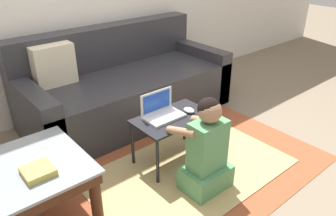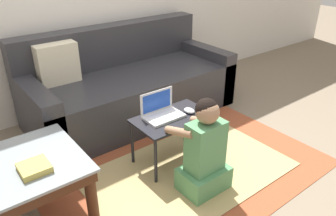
{
  "view_description": "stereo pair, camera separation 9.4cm",
  "coord_description": "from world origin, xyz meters",
  "px_view_note": "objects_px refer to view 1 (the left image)",
  "views": [
    {
      "loc": [
        -1.45,
        -1.57,
        1.6
      ],
      "look_at": [
        0.01,
        0.16,
        0.46
      ],
      "focal_mm": 35.0,
      "sensor_mm": 36.0,
      "label": 1
    },
    {
      "loc": [
        -1.38,
        -1.63,
        1.6
      ],
      "look_at": [
        0.01,
        0.16,
        0.46
      ],
      "focal_mm": 35.0,
      "sensor_mm": 36.0,
      "label": 2
    }
  ],
  "objects_px": {
    "laptop": "(162,113)",
    "computer_mouse": "(189,110)",
    "couch": "(125,87)",
    "coffee_table": "(7,184)",
    "book_on_table": "(38,171)",
    "person_seated": "(207,151)",
    "laptop_desk": "(173,122)"
  },
  "relations": [
    {
      "from": "couch",
      "to": "book_on_table",
      "type": "relative_size",
      "value": 12.27
    },
    {
      "from": "couch",
      "to": "coffee_table",
      "type": "distance_m",
      "value": 1.64
    },
    {
      "from": "coffee_table",
      "to": "person_seated",
      "type": "distance_m",
      "value": 1.26
    },
    {
      "from": "laptop",
      "to": "computer_mouse",
      "type": "xyz_separation_m",
      "value": [
        0.21,
        -0.07,
        -0.02
      ]
    },
    {
      "from": "laptop_desk",
      "to": "book_on_table",
      "type": "bearing_deg",
      "value": -175.63
    },
    {
      "from": "laptop",
      "to": "book_on_table",
      "type": "xyz_separation_m",
      "value": [
        -1.01,
        -0.13,
        0.03
      ]
    },
    {
      "from": "laptop_desk",
      "to": "computer_mouse",
      "type": "xyz_separation_m",
      "value": [
        0.15,
        -0.02,
        0.07
      ]
    },
    {
      "from": "coffee_table",
      "to": "laptop_desk",
      "type": "bearing_deg",
      "value": -1.7
    },
    {
      "from": "person_seated",
      "to": "book_on_table",
      "type": "height_order",
      "value": "person_seated"
    },
    {
      "from": "laptop",
      "to": "person_seated",
      "type": "xyz_separation_m",
      "value": [
        0.02,
        -0.46,
        -0.12
      ]
    },
    {
      "from": "couch",
      "to": "laptop",
      "type": "xyz_separation_m",
      "value": [
        -0.22,
        -0.87,
        0.13
      ]
    },
    {
      "from": "coffee_table",
      "to": "laptop_desk",
      "type": "distance_m",
      "value": 1.22
    },
    {
      "from": "coffee_table",
      "to": "laptop",
      "type": "bearing_deg",
      "value": 0.8
    },
    {
      "from": "book_on_table",
      "to": "couch",
      "type": "bearing_deg",
      "value": 39.11
    },
    {
      "from": "person_seated",
      "to": "coffee_table",
      "type": "bearing_deg",
      "value": 159.2
    },
    {
      "from": "laptop",
      "to": "book_on_table",
      "type": "height_order",
      "value": "laptop"
    },
    {
      "from": "coffee_table",
      "to": "person_seated",
      "type": "relative_size",
      "value": 1.26
    },
    {
      "from": "coffee_table",
      "to": "laptop",
      "type": "distance_m",
      "value": 1.16
    },
    {
      "from": "computer_mouse",
      "to": "coffee_table",
      "type": "bearing_deg",
      "value": 177.54
    },
    {
      "from": "coffee_table",
      "to": "person_seated",
      "type": "xyz_separation_m",
      "value": [
        1.17,
        -0.45,
        -0.06
      ]
    },
    {
      "from": "laptop",
      "to": "person_seated",
      "type": "distance_m",
      "value": 0.48
    },
    {
      "from": "laptop_desk",
      "to": "person_seated",
      "type": "xyz_separation_m",
      "value": [
        -0.05,
        -0.41,
        -0.03
      ]
    },
    {
      "from": "computer_mouse",
      "to": "book_on_table",
      "type": "xyz_separation_m",
      "value": [
        -1.22,
        -0.06,
        0.05
      ]
    },
    {
      "from": "person_seated",
      "to": "book_on_table",
      "type": "xyz_separation_m",
      "value": [
        -1.02,
        0.33,
        0.15
      ]
    },
    {
      "from": "couch",
      "to": "coffee_table",
      "type": "height_order",
      "value": "couch"
    },
    {
      "from": "book_on_table",
      "to": "laptop",
      "type": "bearing_deg",
      "value": 7.58
    },
    {
      "from": "person_seated",
      "to": "laptop",
      "type": "bearing_deg",
      "value": 92.1
    },
    {
      "from": "couch",
      "to": "computer_mouse",
      "type": "relative_size",
      "value": 20.45
    },
    {
      "from": "laptop",
      "to": "computer_mouse",
      "type": "distance_m",
      "value": 0.23
    },
    {
      "from": "laptop",
      "to": "book_on_table",
      "type": "distance_m",
      "value": 1.02
    },
    {
      "from": "couch",
      "to": "person_seated",
      "type": "relative_size",
      "value": 2.84
    },
    {
      "from": "laptop",
      "to": "book_on_table",
      "type": "bearing_deg",
      "value": -172.42
    }
  ]
}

